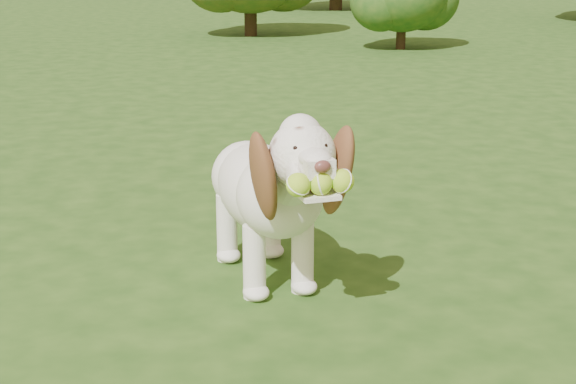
{
  "coord_description": "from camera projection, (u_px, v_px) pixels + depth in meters",
  "views": [
    {
      "loc": [
        -0.46,
        -4.06,
        1.44
      ],
      "look_at": [
        -0.3,
        -0.78,
        0.48
      ],
      "focal_mm": 55.0,
      "sensor_mm": 36.0,
      "label": 1
    }
  ],
  "objects": [
    {
      "name": "ground",
      "position": [
        341.0,
        240.0,
        4.32
      ],
      "size": [
        80.0,
        80.0,
        0.0
      ],
      "primitive_type": "plane",
      "color": "#1F4012",
      "rests_on": "ground"
    },
    {
      "name": "dog",
      "position": [
        269.0,
        186.0,
        3.66
      ],
      "size": [
        0.63,
        1.24,
        0.81
      ],
      "rotation": [
        0.0,
        0.0,
        0.26
      ],
      "color": "white",
      "rests_on": "ground"
    }
  ]
}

